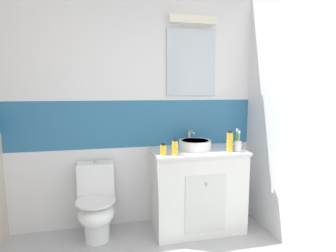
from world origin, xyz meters
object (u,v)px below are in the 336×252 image
Objects in this scene: soap_dispenser at (175,148)px; mouthwash_bottle at (230,142)px; toilet at (96,204)px; lotion_bottle_short at (163,149)px; toothbrush_cup at (238,145)px; sink_basin at (195,144)px.

mouthwash_bottle is at bearing 1.67° from soap_dispenser.
toilet is at bearing 165.67° from soap_dispenser.
toilet is 0.95m from soap_dispenser.
mouthwash_bottle reaches higher than soap_dispenser.
mouthwash_bottle reaches higher than lotion_bottle_short.
toilet is at bearing 172.46° from mouthwash_bottle.
sink_basin is at bearing 151.81° from toothbrush_cup.
soap_dispenser reaches higher than toilet.
toothbrush_cup reaches higher than soap_dispenser.
mouthwash_bottle is at bearing -31.84° from sink_basin.
mouthwash_bottle reaches higher than sink_basin.
sink_basin reaches higher than toilet.
sink_basin reaches higher than soap_dispenser.
toothbrush_cup is at bearing -12.23° from mouthwash_bottle.
sink_basin is 2.30× the size of soap_dispenser.
toothbrush_cup reaches higher than toilet.
mouthwash_bottle is at bearing 167.77° from toothbrush_cup.
soap_dispenser is (-0.27, -0.20, 0.01)m from sink_basin.
mouthwash_bottle is 1.86× the size of lotion_bottle_short.
sink_basin is 3.39× the size of lotion_bottle_short.
toilet is at bearing -179.22° from sink_basin.
lotion_bottle_short is (-0.37, -0.17, 0.00)m from sink_basin.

